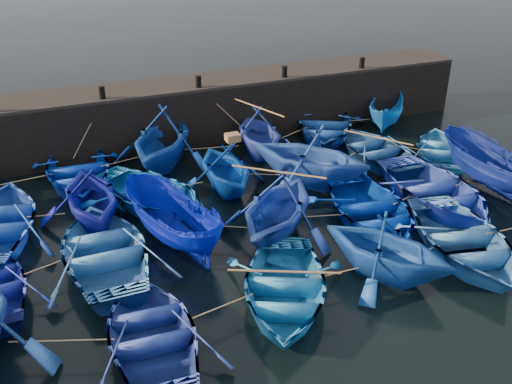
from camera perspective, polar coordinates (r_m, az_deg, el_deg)
name	(u,v)px	position (r m, az deg, el deg)	size (l,w,h in m)	color
ground	(296,257)	(17.61, 3.98, -6.49)	(120.00, 120.00, 0.00)	black
quay_wall	(194,111)	(25.89, -6.21, 8.02)	(26.00, 2.50, 2.50)	black
quay_top	(193,83)	(25.49, -6.36, 10.80)	(26.00, 2.50, 0.12)	black
bollard_1	(102,93)	(23.80, -15.14, 9.58)	(0.24, 0.24, 0.50)	black
bollard_2	(198,81)	(24.57, -5.78, 10.94)	(0.24, 0.24, 0.50)	black
bollard_3	(285,72)	(25.94, 2.87, 11.94)	(0.24, 0.24, 0.50)	black
bollard_4	(362,63)	(27.82, 10.55, 12.60)	(0.24, 0.24, 0.50)	black
boat_1	(77,171)	(22.74, -17.46, 2.05)	(3.66, 5.12, 1.06)	#022BA0
boat_2	(162,137)	(23.21, -9.39, 5.45)	(4.09, 4.74, 2.50)	navy
boat_3	(259,132)	(23.99, 0.25, 6.04)	(3.40, 3.94, 2.07)	blue
boat_4	(324,125)	(26.33, 6.86, 6.68)	(3.71, 5.19, 1.08)	navy
boat_5	(387,112)	(27.78, 12.94, 7.81)	(1.51, 4.00, 1.55)	blue
boat_7	(91,195)	(19.57, -16.18, -0.25)	(3.50, 4.06, 2.14)	#0D148B
boat_8	(150,193)	(20.42, -10.59, -0.11)	(3.57, 4.99, 1.04)	blue
boat_9	(226,167)	(20.92, -3.06, 2.50)	(3.25, 3.77, 1.98)	#033898
boat_10	(310,155)	(21.43, 5.45, 3.71)	(4.00, 4.64, 2.44)	#1C46A0
boat_11	(377,149)	(24.20, 11.96, 4.21)	(3.37, 4.71, 0.98)	navy
boat_12	(441,149)	(25.00, 18.06, 4.09)	(3.11, 4.35, 0.90)	#2B75BA
boat_14	(105,250)	(17.49, -14.86, -5.59)	(3.78, 5.29, 1.10)	blue
boat_15	(171,221)	(17.86, -8.48, -2.92)	(1.71, 4.53, 1.75)	#001092
boat_16	(278,206)	(17.96, 2.18, -1.39)	(3.78, 4.39, 2.31)	#1A3CA2
boat_17	(371,210)	(19.38, 11.41, -1.75)	(3.66, 5.12, 1.06)	#002BA3
boat_18	(435,190)	(21.18, 17.49, 0.21)	(3.88, 5.43, 1.13)	blue
boat_19	(490,167)	(22.75, 22.33, 2.28)	(1.78, 4.73, 1.83)	navy
boat_21	(152,332)	(14.40, -10.33, -13.60)	(3.26, 4.55, 0.95)	navy
boat_22	(284,288)	(15.51, 2.78, -9.53)	(3.43, 4.79, 0.99)	blue
boat_23	(388,247)	(16.58, 13.02, -5.38)	(3.36, 3.90, 2.05)	#104699
boat_24	(464,240)	(18.48, 20.05, -4.54)	(3.71, 5.19, 1.08)	blue
wooden_crate	(233,137)	(20.56, -2.35, 5.48)	(0.50, 0.43, 0.27)	brown
mooring_ropes	(229,167)	(21.17, -2.76, 2.50)	(18.46, 11.86, 2.10)	tan
loose_oars	(303,162)	(19.89, 4.72, 3.04)	(9.77, 11.54, 1.39)	#99724C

